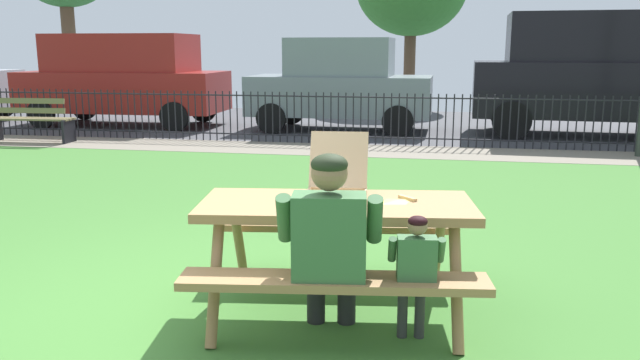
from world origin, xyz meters
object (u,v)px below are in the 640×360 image
Objects in this scene: picnic_table_foreground at (337,227)px; pizza_box_open at (337,183)px; park_bench_left at (30,120)px; parked_car_left at (124,78)px; child_at_table at (415,268)px; adult_at_table at (330,241)px; parked_car_center at (341,84)px; pizza_slice_on_table at (398,200)px; parked_car_right at (594,72)px.

picnic_table_foreground is 0.30m from pizza_box_open.
parked_car_left reaches higher than park_bench_left.
park_bench_left reaches higher than child_at_table.
adult_at_table is 0.30× the size of parked_car_center.
picnic_table_foreground is at bearing 139.32° from child_at_table.
parked_car_left reaches higher than picnic_table_foreground.
pizza_slice_on_table is at bearing 58.44° from adult_at_table.
pizza_slice_on_table is 10.15m from parked_car_right.
pizza_slice_on_table is at bearing -5.01° from pizza_box_open.
pizza_box_open is 10.25m from parked_car_right.
child_at_table is at bearing -46.66° from pizza_box_open.
adult_at_table is at bearing -46.07° from park_bench_left.
parked_car_left reaches higher than parked_car_center.
pizza_slice_on_table is at bearing -42.21° from park_bench_left.
child_at_table is (0.54, -0.46, -0.09)m from picnic_table_foreground.
picnic_table_foreground is at bearing -81.67° from pizza_box_open.
parked_car_center is (-1.45, 9.67, 0.41)m from picnic_table_foreground.
parked_car_center reaches higher than pizza_box_open.
child_at_table is (0.56, -0.59, -0.36)m from pizza_box_open.
parked_car_right is at bearing -0.00° from parked_car_left.
child_at_table reaches higher than picnic_table_foreground.
adult_at_table is (-0.36, -0.59, -0.12)m from pizza_slice_on_table.
child_at_table reaches higher than pizza_slice_on_table.
parked_car_right reaches higher than child_at_table.
picnic_table_foreground is at bearing -111.01° from parked_car_right.
parked_car_center is at bearing 180.00° from parked_car_right.
parked_car_center is (-1.99, 10.13, 0.50)m from child_at_table.
parked_car_center is at bearing 98.51° from picnic_table_foreground.
pizza_box_open is 0.67m from adult_at_table.
parked_car_left is at bearing 122.77° from adult_at_table.
parked_car_right is at bearing 72.60° from child_at_table.
picnic_table_foreground is 0.41× the size of parked_car_right.
child_at_table is at bearing -40.68° from picnic_table_foreground.
parked_car_left is (-6.51, 9.67, 0.50)m from picnic_table_foreground.
parked_car_left is (-6.55, 10.17, 0.44)m from adult_at_table.
adult_at_table is at bearing -109.87° from parked_car_right.
pizza_box_open is 9.67m from park_bench_left.
pizza_box_open is at bearing -43.73° from park_bench_left.
pizza_slice_on_table is at bearing -79.08° from parked_car_center.
child_at_table is 10.65m from parked_car_right.
child_at_table is at bearing -55.18° from parked_car_left.
pizza_box_open is 0.89m from child_at_table.
pizza_slice_on_table is at bearing -109.08° from parked_car_right.
parked_car_center is at bearing 101.09° from child_at_table.
parked_car_right reaches higher than park_bench_left.
pizza_slice_on_table is (0.42, -0.04, -0.09)m from pizza_box_open.
parked_car_left is at bearing 80.31° from park_bench_left.
pizza_slice_on_table is 0.31× the size of child_at_table.
parked_car_left reaches higher than pizza_slice_on_table.
parked_car_left reaches higher than pizza_box_open.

